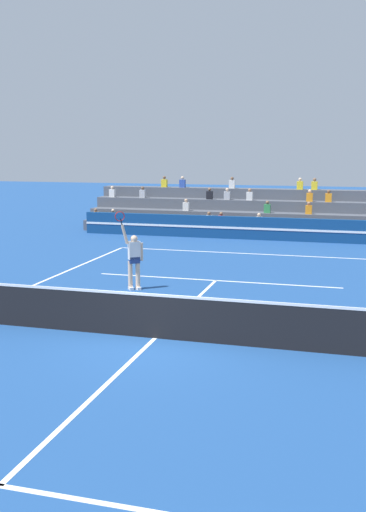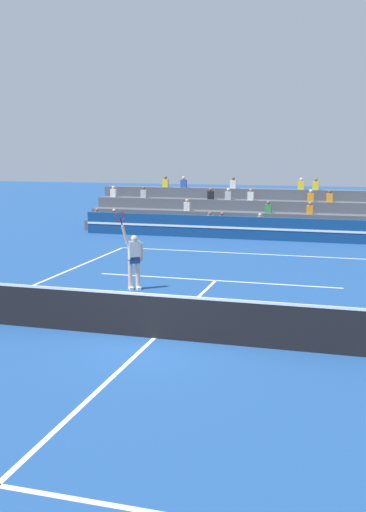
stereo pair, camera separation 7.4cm
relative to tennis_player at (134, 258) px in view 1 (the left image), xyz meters
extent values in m
plane|color=navy|center=(2.18, -4.49, -0.99)|extent=(120.00, 120.00, 0.00)
cube|color=white|center=(2.18, 7.41, -0.99)|extent=(11.00, 0.10, 0.01)
cube|color=white|center=(2.18, -10.92, -0.99)|extent=(8.25, 0.10, 0.01)
cube|color=white|center=(2.18, 1.94, -0.99)|extent=(8.25, 0.10, 0.01)
cube|color=white|center=(2.18, -4.49, -0.99)|extent=(0.10, 12.85, 0.01)
cube|color=black|center=(2.18, -4.49, -0.49)|extent=(11.90, 0.02, 1.00)
cube|color=white|center=(2.18, -4.49, 0.04)|extent=(11.90, 0.04, 0.06)
cube|color=navy|center=(2.18, 11.44, -0.44)|extent=(18.00, 0.24, 1.10)
cube|color=white|center=(2.18, 11.31, -0.44)|extent=(18.00, 0.02, 0.10)
cube|color=#4C515B|center=(2.18, 12.72, -0.71)|extent=(19.25, 0.95, 0.55)
cube|color=red|center=(0.07, 12.54, -0.22)|extent=(0.32, 0.22, 0.44)
sphere|color=brown|center=(0.07, 12.54, 0.10)|extent=(0.18, 0.18, 0.18)
cube|color=orange|center=(-6.84, 12.54, -0.22)|extent=(0.32, 0.22, 0.44)
sphere|color=brown|center=(-6.84, 12.54, 0.10)|extent=(0.18, 0.18, 0.18)
cube|color=black|center=(-5.83, 12.54, -0.22)|extent=(0.32, 0.22, 0.44)
sphere|color=beige|center=(-5.83, 12.54, 0.10)|extent=(0.18, 0.18, 0.18)
cube|color=silver|center=(-0.57, 12.54, -0.22)|extent=(0.32, 0.22, 0.44)
sphere|color=brown|center=(-0.57, 12.54, 0.10)|extent=(0.18, 0.18, 0.18)
cube|color=silver|center=(2.01, 12.54, -0.22)|extent=(0.32, 0.22, 0.44)
sphere|color=beige|center=(2.01, 12.54, 0.10)|extent=(0.18, 0.18, 0.18)
cube|color=#4C515B|center=(2.18, 13.67, -0.44)|extent=(19.25, 0.95, 1.10)
cube|color=orange|center=(4.37, 13.49, 0.33)|extent=(0.32, 0.22, 0.44)
sphere|color=#9E7051|center=(4.37, 13.49, 0.65)|extent=(0.18, 0.18, 0.18)
cube|color=silver|center=(-2.04, 13.49, 0.33)|extent=(0.32, 0.22, 0.44)
sphere|color=tan|center=(-2.04, 13.49, 0.65)|extent=(0.18, 0.18, 0.18)
cube|color=#338C4C|center=(2.28, 13.49, 0.33)|extent=(0.32, 0.22, 0.44)
sphere|color=brown|center=(2.28, 13.49, 0.65)|extent=(0.18, 0.18, 0.18)
cube|color=#4C515B|center=(2.18, 14.62, -0.16)|extent=(19.25, 0.95, 1.65)
cube|color=orange|center=(5.28, 14.44, 0.88)|extent=(0.32, 0.22, 0.44)
sphere|color=brown|center=(5.28, 14.44, 1.20)|extent=(0.18, 0.18, 0.18)
cube|color=silver|center=(1.20, 14.44, 0.88)|extent=(0.32, 0.22, 0.44)
sphere|color=#9E7051|center=(1.20, 14.44, 1.20)|extent=(0.18, 0.18, 0.18)
cube|color=#B2B2B7|center=(-4.82, 14.44, 0.88)|extent=(0.32, 0.22, 0.44)
sphere|color=brown|center=(-4.82, 14.44, 1.20)|extent=(0.18, 0.18, 0.18)
cube|color=orange|center=(4.33, 14.44, 0.88)|extent=(0.32, 0.22, 0.44)
sphere|color=beige|center=(4.33, 14.44, 1.20)|extent=(0.18, 0.18, 0.18)
cube|color=#B2B2B7|center=(-0.02, 14.44, 0.88)|extent=(0.32, 0.22, 0.44)
sphere|color=beige|center=(-0.02, 14.44, 1.20)|extent=(0.18, 0.18, 0.18)
cube|color=black|center=(-0.99, 14.44, 0.88)|extent=(0.32, 0.22, 0.44)
sphere|color=brown|center=(-0.99, 14.44, 1.20)|extent=(0.18, 0.18, 0.18)
cube|color=silver|center=(-6.64, 14.44, 0.88)|extent=(0.32, 0.22, 0.44)
sphere|color=beige|center=(-6.64, 14.44, 1.20)|extent=(0.18, 0.18, 0.18)
cube|color=#4C515B|center=(2.18, 15.57, 0.11)|extent=(19.25, 0.95, 2.20)
cube|color=yellow|center=(-3.85, 15.39, 1.43)|extent=(0.32, 0.22, 0.44)
sphere|color=brown|center=(-3.85, 15.39, 1.75)|extent=(0.18, 0.18, 0.18)
cube|color=#2D4CA5|center=(-2.78, 15.39, 1.43)|extent=(0.32, 0.22, 0.44)
sphere|color=beige|center=(-2.78, 15.39, 1.75)|extent=(0.18, 0.18, 0.18)
cube|color=yellow|center=(3.74, 15.39, 1.43)|extent=(0.32, 0.22, 0.44)
sphere|color=beige|center=(3.74, 15.39, 1.75)|extent=(0.18, 0.18, 0.18)
cube|color=silver|center=(0.06, 15.39, 1.43)|extent=(0.32, 0.22, 0.44)
sphere|color=brown|center=(0.06, 15.39, 1.75)|extent=(0.18, 0.18, 0.18)
cube|color=yellow|center=(4.49, 15.39, 1.43)|extent=(0.32, 0.22, 0.44)
sphere|color=brown|center=(4.49, 15.39, 1.75)|extent=(0.18, 0.18, 0.18)
cylinder|color=beige|center=(0.11, 0.05, -0.54)|extent=(0.14, 0.14, 0.90)
cylinder|color=beige|center=(-0.12, -0.02, -0.54)|extent=(0.14, 0.14, 0.90)
cube|color=navy|center=(0.02, 0.01, -0.05)|extent=(0.38, 0.35, 0.20)
cube|color=silver|center=(0.02, 0.01, 0.25)|extent=(0.41, 0.38, 0.56)
sphere|color=beige|center=(0.02, 0.01, 0.61)|extent=(0.22, 0.22, 0.22)
cube|color=white|center=(0.13, 0.02, -0.94)|extent=(0.25, 0.28, 0.09)
cube|color=white|center=(-0.09, -0.05, -0.94)|extent=(0.25, 0.28, 0.09)
cylinder|color=beige|center=(0.21, 0.15, 0.19)|extent=(0.09, 0.09, 0.56)
cylinder|color=beige|center=(-0.22, -0.17, 0.76)|extent=(0.24, 0.21, 0.60)
cylinder|color=black|center=(-0.30, -0.23, 1.15)|extent=(0.09, 0.08, 0.22)
torus|color=#B21E1E|center=(-0.34, -0.26, 1.32)|extent=(0.32, 0.25, 0.38)
sphere|color=#C6DB33|center=(2.65, -3.64, -0.96)|extent=(0.07, 0.07, 0.07)
camera|label=1|loc=(6.41, -17.14, 3.33)|focal=42.00mm
camera|label=2|loc=(6.48, -17.12, 3.33)|focal=42.00mm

